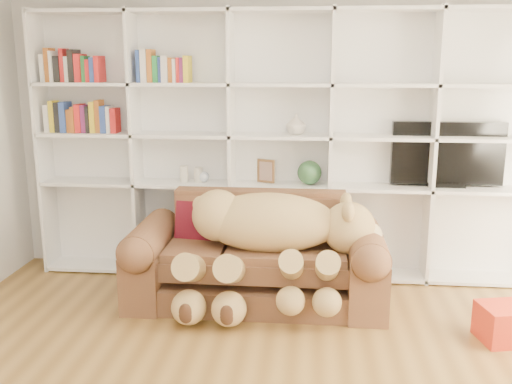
# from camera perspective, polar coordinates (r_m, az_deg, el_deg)

# --- Properties ---
(wall_back) EXTENTS (5.00, 0.02, 2.70)m
(wall_back) POSITION_cam_1_polar(r_m,az_deg,el_deg) (5.28, 2.59, 6.42)
(wall_back) COLOR silver
(wall_back) RESTS_ON floor
(bookshelf) EXTENTS (4.43, 0.35, 2.40)m
(bookshelf) POSITION_cam_1_polar(r_m,az_deg,el_deg) (5.16, -0.17, 5.80)
(bookshelf) COLOR white
(bookshelf) RESTS_ON floor
(sofa) EXTENTS (2.07, 0.89, 0.87)m
(sofa) POSITION_cam_1_polar(r_m,az_deg,el_deg) (4.74, 0.06, -7.02)
(sofa) COLOR brown
(sofa) RESTS_ON floor
(teddy_bear) EXTENTS (1.60, 0.86, 0.93)m
(teddy_bear) POSITION_cam_1_polar(r_m,az_deg,el_deg) (4.48, 1.41, -4.43)
(teddy_bear) COLOR tan
(teddy_bear) RESTS_ON sofa
(throw_pillow) EXTENTS (0.37, 0.24, 0.37)m
(throw_pillow) POSITION_cam_1_polar(r_m,az_deg,el_deg) (4.87, -5.92, -3.02)
(throw_pillow) COLOR #580F17
(throw_pillow) RESTS_ON sofa
(gift_box) EXTENTS (0.38, 0.37, 0.26)m
(gift_box) POSITION_cam_1_polar(r_m,az_deg,el_deg) (4.51, 23.53, -11.96)
(gift_box) COLOR red
(gift_box) RESTS_ON floor
(tv) EXTENTS (0.97, 0.18, 0.57)m
(tv) POSITION_cam_1_polar(r_m,az_deg,el_deg) (5.29, 18.58, 3.55)
(tv) COLOR black
(tv) RESTS_ON bookshelf
(picture_frame) EXTENTS (0.17, 0.09, 0.21)m
(picture_frame) POSITION_cam_1_polar(r_m,az_deg,el_deg) (5.15, 0.99, 2.12)
(picture_frame) COLOR brown
(picture_frame) RESTS_ON bookshelf
(green_vase) EXTENTS (0.22, 0.22, 0.22)m
(green_vase) POSITION_cam_1_polar(r_m,az_deg,el_deg) (5.13, 5.37, 1.95)
(green_vase) COLOR #2E5A32
(green_vase) RESTS_ON bookshelf
(figurine_tall) EXTENTS (0.09, 0.09, 0.15)m
(figurine_tall) POSITION_cam_1_polar(r_m,az_deg,el_deg) (5.27, -7.20, 1.81)
(figurine_tall) COLOR beige
(figurine_tall) RESTS_ON bookshelf
(figurine_short) EXTENTS (0.08, 0.08, 0.14)m
(figurine_short) POSITION_cam_1_polar(r_m,az_deg,el_deg) (5.24, -5.79, 1.71)
(figurine_short) COLOR beige
(figurine_short) RESTS_ON bookshelf
(snow_globe) EXTENTS (0.10, 0.10, 0.10)m
(snow_globe) POSITION_cam_1_polar(r_m,az_deg,el_deg) (5.24, -5.24, 1.55)
(snow_globe) COLOR silver
(snow_globe) RESTS_ON bookshelf
(shelf_vase) EXTENTS (0.23, 0.23, 0.18)m
(shelf_vase) POSITION_cam_1_polar(r_m,az_deg,el_deg) (5.07, 4.01, 6.79)
(shelf_vase) COLOR beige
(shelf_vase) RESTS_ON bookshelf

